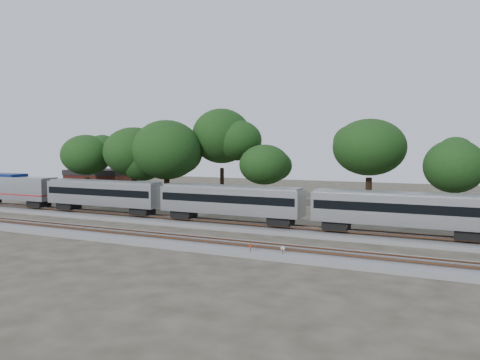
% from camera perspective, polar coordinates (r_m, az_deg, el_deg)
% --- Properties ---
extents(ground, '(160.00, 160.00, 0.00)m').
position_cam_1_polar(ground, '(46.45, -2.83, -7.06)').
color(ground, '#383328').
rests_on(ground, ground).
extents(track_far, '(160.00, 5.00, 0.73)m').
position_cam_1_polar(track_far, '(51.70, 0.30, -5.67)').
color(track_far, slate).
rests_on(track_far, ground).
extents(track_near, '(160.00, 5.00, 0.73)m').
position_cam_1_polar(track_near, '(42.99, -5.35, -7.70)').
color(track_near, slate).
rests_on(track_near, ground).
extents(train, '(86.40, 2.97, 4.38)m').
position_cam_1_polar(train, '(51.88, -1.09, -2.42)').
color(train, '#B5B8BD').
rests_on(train, ground).
extents(switch_stand_red, '(0.33, 0.17, 1.10)m').
position_cam_1_polar(switch_stand_red, '(38.50, 1.27, -8.32)').
color(switch_stand_red, '#512D19').
rests_on(switch_stand_red, ground).
extents(switch_stand_white, '(0.32, 0.14, 1.04)m').
position_cam_1_polar(switch_stand_white, '(37.98, 5.22, -8.57)').
color(switch_stand_white, '#512D19').
rests_on(switch_stand_white, ground).
extents(switch_lever, '(0.51, 0.32, 0.30)m').
position_cam_1_polar(switch_lever, '(38.93, 1.71, -9.02)').
color(switch_lever, '#512D19').
rests_on(switch_lever, ground).
extents(brick_building, '(11.38, 8.90, 4.95)m').
position_cam_1_polar(brick_building, '(86.62, -16.69, -0.37)').
color(brick_building, maroon).
rests_on(brick_building, ground).
extents(tree_0, '(7.81, 7.81, 11.00)m').
position_cam_1_polar(tree_0, '(76.57, -18.21, 2.91)').
color(tree_0, black).
rests_on(tree_0, ground).
extents(tree_1, '(8.29, 8.29, 11.68)m').
position_cam_1_polar(tree_1, '(72.85, -12.79, 3.33)').
color(tree_1, black).
rests_on(tree_1, ground).
extents(tree_2, '(8.64, 8.64, 12.18)m').
position_cam_1_polar(tree_2, '(69.07, -8.95, 3.64)').
color(tree_2, black).
rests_on(tree_2, ground).
extents(tree_3, '(10.74, 10.74, 15.14)m').
position_cam_1_polar(tree_3, '(71.71, -2.22, 5.36)').
color(tree_3, black).
rests_on(tree_3, ground).
extents(tree_4, '(6.57, 6.57, 9.27)m').
position_cam_1_polar(tree_4, '(65.09, 3.01, 1.86)').
color(tree_4, black).
rests_on(tree_4, ground).
extents(tree_5, '(9.02, 9.02, 12.72)m').
position_cam_1_polar(tree_5, '(65.41, 15.50, 3.85)').
color(tree_5, black).
rests_on(tree_5, ground).
extents(tree_6, '(6.86, 6.86, 9.68)m').
position_cam_1_polar(tree_6, '(58.39, 24.66, 1.51)').
color(tree_6, black).
rests_on(tree_6, ground).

